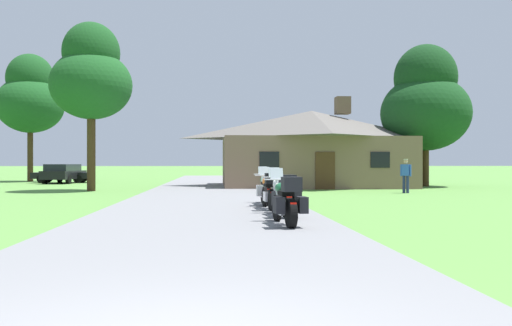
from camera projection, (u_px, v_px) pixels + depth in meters
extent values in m
plane|color=#56893D|center=(209.00, 197.00, 23.86)|extent=(500.00, 500.00, 0.00)
cube|color=slate|center=(208.00, 199.00, 21.86)|extent=(6.40, 80.00, 0.06)
cylinder|color=black|center=(277.00, 208.00, 13.22)|extent=(0.17, 0.65, 0.64)
cylinder|color=black|center=(291.00, 213.00, 11.81)|extent=(0.22, 0.65, 0.64)
cube|color=silver|center=(284.00, 208.00, 12.50)|extent=(0.31, 0.58, 0.30)
ellipsoid|color=#195B33|center=(281.00, 188.00, 12.75)|extent=(0.35, 0.55, 0.26)
cube|color=black|center=(286.00, 193.00, 12.30)|extent=(0.33, 0.55, 0.10)
cylinder|color=silver|center=(277.00, 179.00, 13.18)|extent=(0.66, 0.10, 0.03)
cylinder|color=silver|center=(277.00, 193.00, 13.22)|extent=(0.08, 0.24, 0.73)
cube|color=#B2BCC6|center=(277.00, 174.00, 13.28)|extent=(0.33, 0.14, 0.27)
sphere|color=silver|center=(277.00, 185.00, 13.18)|extent=(0.11, 0.11, 0.11)
cube|color=black|center=(292.00, 184.00, 11.76)|extent=(0.43, 0.40, 0.32)
cube|color=red|center=(293.00, 204.00, 11.59)|extent=(0.14, 0.04, 0.06)
cylinder|color=silver|center=(294.00, 216.00, 12.15)|extent=(0.12, 0.55, 0.07)
cube|color=black|center=(279.00, 205.00, 11.81)|extent=(0.24, 0.42, 0.36)
cube|color=black|center=(302.00, 205.00, 11.90)|extent=(0.24, 0.42, 0.36)
cylinder|color=black|center=(275.00, 202.00, 15.38)|extent=(0.18, 0.65, 0.64)
cylinder|color=black|center=(287.00, 206.00, 13.97)|extent=(0.23, 0.65, 0.64)
cube|color=silver|center=(281.00, 201.00, 14.65)|extent=(0.32, 0.59, 0.30)
ellipsoid|color=#B2B5BC|center=(278.00, 184.00, 14.91)|extent=(0.36, 0.55, 0.26)
cube|color=black|center=(282.00, 188.00, 14.46)|extent=(0.34, 0.55, 0.10)
cylinder|color=silver|center=(275.00, 177.00, 15.34)|extent=(0.66, 0.11, 0.03)
cylinder|color=silver|center=(275.00, 189.00, 15.38)|extent=(0.09, 0.24, 0.73)
cube|color=#B2BCC6|center=(274.00, 172.00, 15.44)|extent=(0.33, 0.15, 0.27)
sphere|color=silver|center=(275.00, 182.00, 15.34)|extent=(0.11, 0.11, 0.11)
cube|color=black|center=(288.00, 181.00, 13.92)|extent=(0.44, 0.40, 0.32)
cube|color=red|center=(289.00, 198.00, 13.75)|extent=(0.14, 0.05, 0.06)
cylinder|color=silver|center=(289.00, 208.00, 14.31)|extent=(0.13, 0.55, 0.07)
cube|color=black|center=(277.00, 199.00, 13.97)|extent=(0.25, 0.42, 0.36)
cube|color=black|center=(296.00, 198.00, 14.07)|extent=(0.25, 0.42, 0.36)
cylinder|color=black|center=(265.00, 197.00, 17.60)|extent=(0.15, 0.65, 0.64)
cylinder|color=black|center=(272.00, 200.00, 16.18)|extent=(0.19, 0.65, 0.64)
cube|color=silver|center=(268.00, 196.00, 16.87)|extent=(0.29, 0.57, 0.30)
ellipsoid|color=orange|center=(267.00, 182.00, 17.13)|extent=(0.33, 0.54, 0.26)
cube|color=black|center=(269.00, 185.00, 16.67)|extent=(0.31, 0.53, 0.10)
cylinder|color=silver|center=(265.00, 175.00, 17.56)|extent=(0.66, 0.07, 0.03)
cylinder|color=silver|center=(265.00, 186.00, 17.60)|extent=(0.07, 0.24, 0.73)
cube|color=#B2BCC6|center=(264.00, 171.00, 17.66)|extent=(0.33, 0.13, 0.27)
sphere|color=silver|center=(265.00, 180.00, 17.56)|extent=(0.11, 0.11, 0.11)
cube|color=black|center=(272.00, 178.00, 16.13)|extent=(0.42, 0.38, 0.32)
cube|color=red|center=(273.00, 193.00, 15.96)|extent=(0.14, 0.04, 0.06)
cylinder|color=silver|center=(275.00, 202.00, 16.51)|extent=(0.10, 0.55, 0.07)
cylinder|color=black|center=(263.00, 194.00, 19.51)|extent=(0.12, 0.64, 0.64)
cylinder|color=black|center=(268.00, 196.00, 18.08)|extent=(0.17, 0.64, 0.64)
cube|color=silver|center=(265.00, 193.00, 18.77)|extent=(0.27, 0.57, 0.30)
ellipsoid|color=#195B33|center=(264.00, 180.00, 19.03)|extent=(0.31, 0.53, 0.26)
cube|color=black|center=(266.00, 183.00, 18.57)|extent=(0.29, 0.53, 0.10)
cylinder|color=silver|center=(263.00, 174.00, 19.47)|extent=(0.66, 0.05, 0.03)
cylinder|color=silver|center=(263.00, 184.00, 19.51)|extent=(0.07, 0.24, 0.73)
cube|color=#B2BCC6|center=(263.00, 170.00, 19.57)|extent=(0.32, 0.12, 0.27)
sphere|color=silver|center=(263.00, 178.00, 19.47)|extent=(0.11, 0.11, 0.11)
cube|color=silver|center=(268.00, 177.00, 18.03)|extent=(0.41, 0.37, 0.32)
cube|color=red|center=(268.00, 190.00, 17.86)|extent=(0.14, 0.03, 0.06)
cylinder|color=silver|center=(271.00, 198.00, 18.41)|extent=(0.08, 0.55, 0.07)
cube|color=silver|center=(260.00, 191.00, 18.10)|extent=(0.21, 0.40, 0.36)
cube|color=silver|center=(275.00, 190.00, 18.15)|extent=(0.21, 0.40, 0.36)
cube|color=brown|center=(311.00, 163.00, 34.48)|extent=(11.20, 8.57, 3.02)
pyramid|color=#5B5651|center=(311.00, 125.00, 34.48)|extent=(11.88, 9.08, 1.79)
cube|color=brown|center=(343.00, 106.00, 34.63)|extent=(0.90, 0.90, 1.10)
cube|color=#472D19|center=(325.00, 171.00, 30.18)|extent=(1.10, 0.08, 2.10)
cube|color=black|center=(269.00, 160.00, 29.95)|extent=(1.10, 0.06, 0.90)
cube|color=black|center=(380.00, 160.00, 30.42)|extent=(1.10, 0.06, 0.90)
cylinder|color=navy|center=(408.00, 184.00, 26.59)|extent=(0.14, 0.14, 0.86)
cylinder|color=navy|center=(404.00, 184.00, 26.68)|extent=(0.14, 0.14, 0.86)
cube|color=#2D56AD|center=(406.00, 170.00, 26.64)|extent=(0.42, 0.39, 0.56)
cylinder|color=#2D56AD|center=(410.00, 170.00, 26.52)|extent=(0.09, 0.09, 0.58)
cylinder|color=#2D56AD|center=(401.00, 170.00, 26.76)|extent=(0.09, 0.09, 0.58)
sphere|color=tan|center=(406.00, 161.00, 26.64)|extent=(0.21, 0.21, 0.21)
cylinder|color=#B2AD99|center=(406.00, 159.00, 26.64)|extent=(0.22, 0.22, 0.05)
cylinder|color=#422D19|center=(30.00, 152.00, 43.22)|extent=(0.44, 0.44, 4.69)
ellipsoid|color=#194C1E|center=(30.00, 105.00, 43.22)|extent=(5.26, 5.26, 4.47)
ellipsoid|color=#16441B|center=(30.00, 79.00, 43.22)|extent=(3.68, 3.68, 3.94)
cylinder|color=#422D19|center=(425.00, 162.00, 34.26)|extent=(0.44, 0.44, 3.11)
ellipsoid|color=#143D19|center=(425.00, 113.00, 34.26)|extent=(5.61, 5.61, 4.77)
ellipsoid|color=#123716|center=(425.00, 78.00, 34.26)|extent=(3.93, 3.93, 4.21)
cylinder|color=#422D19|center=(91.00, 149.00, 28.62)|extent=(0.44, 0.44, 4.44)
ellipsoid|color=#194C1E|center=(91.00, 85.00, 28.62)|extent=(4.28, 4.28, 3.64)
ellipsoid|color=#16441B|center=(91.00, 53.00, 28.62)|extent=(3.00, 3.00, 3.21)
cube|color=black|center=(64.00, 175.00, 39.67)|extent=(2.23, 4.74, 0.60)
cube|color=black|center=(63.00, 167.00, 39.47)|extent=(1.89, 3.35, 0.48)
cylinder|color=black|center=(60.00, 178.00, 41.11)|extent=(0.28, 0.66, 0.64)
cylinder|color=black|center=(82.00, 178.00, 41.09)|extent=(0.28, 0.66, 0.64)
cylinder|color=black|center=(45.00, 179.00, 38.26)|extent=(0.28, 0.66, 0.64)
cylinder|color=black|center=(68.00, 179.00, 38.24)|extent=(0.28, 0.66, 0.64)
cube|color=black|center=(63.00, 175.00, 40.66)|extent=(4.23, 1.90, 0.46)
cube|color=black|center=(61.00, 170.00, 40.65)|extent=(1.91, 1.65, 0.42)
cylinder|color=black|center=(41.00, 179.00, 39.70)|extent=(0.64, 0.23, 0.64)
cylinder|color=black|center=(48.00, 178.00, 41.38)|extent=(0.64, 0.23, 0.64)
cylinder|color=black|center=(78.00, 179.00, 39.93)|extent=(0.64, 0.23, 0.64)
cylinder|color=black|center=(83.00, 178.00, 41.62)|extent=(0.64, 0.23, 0.64)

